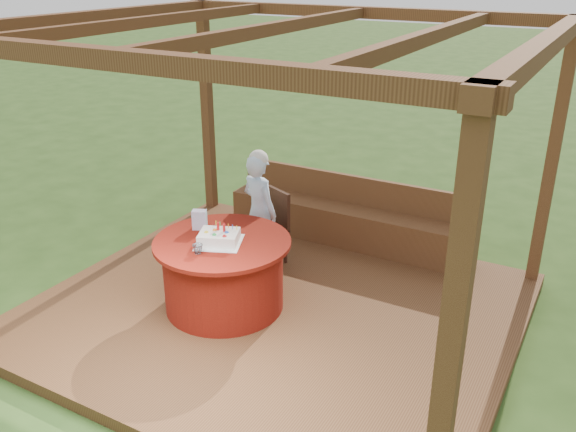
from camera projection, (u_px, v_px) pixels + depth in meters
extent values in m
plane|color=#274517|center=(276.00, 316.00, 6.12)|extent=(60.00, 60.00, 0.00)
cube|color=brown|center=(276.00, 311.00, 6.10)|extent=(4.50, 4.00, 0.12)
cube|color=brown|center=(449.00, 362.00, 3.10)|extent=(0.12, 0.12, 2.60)
cube|color=brown|center=(207.00, 114.00, 8.04)|extent=(0.12, 0.12, 2.60)
cube|color=brown|center=(552.00, 163.00, 6.12)|extent=(0.12, 0.12, 2.60)
cube|color=brown|center=(109.00, 58.00, 3.53)|extent=(4.50, 0.14, 0.12)
cube|color=brown|center=(362.00, 12.00, 6.55)|extent=(4.50, 0.14, 0.12)
cube|color=brown|center=(87.00, 17.00, 5.99)|extent=(0.14, 4.00, 0.12)
cube|color=brown|center=(547.00, 45.00, 4.08)|extent=(0.14, 4.00, 0.12)
cube|color=brown|center=(152.00, 21.00, 5.62)|extent=(0.10, 3.70, 0.10)
cube|color=brown|center=(273.00, 28.00, 5.04)|extent=(0.10, 3.70, 0.10)
cube|color=brown|center=(426.00, 38.00, 4.45)|extent=(0.10, 3.70, 0.10)
cube|color=brown|center=(346.00, 225.00, 7.35)|extent=(3.00, 0.42, 0.45)
cube|color=brown|center=(354.00, 189.00, 7.34)|extent=(3.00, 0.06, 0.35)
cylinder|color=maroon|center=(224.00, 275.00, 5.94)|extent=(1.16, 1.16, 0.68)
cylinder|color=maroon|center=(222.00, 242.00, 5.80)|extent=(1.32, 1.32, 0.04)
cube|color=#381E12|center=(266.00, 231.00, 6.82)|extent=(0.51, 0.51, 0.05)
cylinder|color=#381E12|center=(248.00, 245.00, 6.92)|extent=(0.04, 0.04, 0.38)
cylinder|color=#381E12|center=(263.00, 254.00, 6.70)|extent=(0.04, 0.04, 0.38)
cylinder|color=#381E12|center=(270.00, 238.00, 7.09)|extent=(0.04, 0.04, 0.38)
cylinder|color=#381E12|center=(286.00, 247.00, 6.87)|extent=(0.04, 0.04, 0.38)
cube|color=#381E12|center=(279.00, 209.00, 6.83)|extent=(0.37, 0.19, 0.45)
imported|color=#A9D4FB|center=(259.00, 212.00, 6.62)|extent=(0.55, 0.45, 1.31)
sphere|color=white|center=(258.00, 160.00, 6.39)|extent=(0.21, 0.21, 0.21)
cube|color=white|center=(219.00, 242.00, 5.75)|extent=(0.54, 0.54, 0.01)
cube|color=white|center=(219.00, 237.00, 5.72)|extent=(0.45, 0.41, 0.10)
cylinder|color=red|center=(218.00, 226.00, 5.74)|extent=(0.03, 0.03, 0.07)
cylinder|color=red|center=(224.00, 228.00, 5.71)|extent=(0.03, 0.03, 0.07)
sphere|color=yellow|center=(206.00, 231.00, 5.70)|extent=(0.04, 0.04, 0.04)
sphere|color=green|center=(214.00, 234.00, 5.64)|extent=(0.04, 0.04, 0.04)
sphere|color=red|center=(224.00, 235.00, 5.61)|extent=(0.04, 0.04, 0.04)
sphere|color=orange|center=(215.00, 229.00, 5.74)|extent=(0.04, 0.04, 0.04)
sphere|color=blue|center=(227.00, 231.00, 5.69)|extent=(0.04, 0.04, 0.04)
cube|color=#DB8EC7|center=(200.00, 220.00, 6.00)|extent=(0.16, 0.14, 0.20)
imported|color=white|center=(198.00, 249.00, 5.52)|extent=(0.12, 0.12, 0.09)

